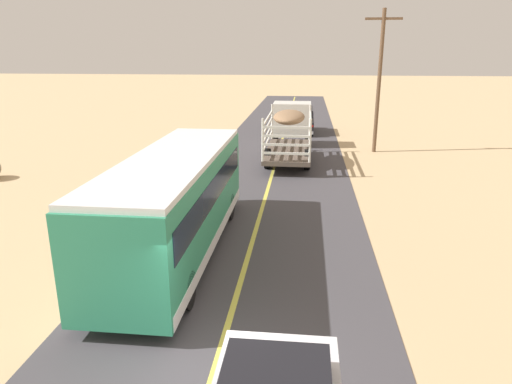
# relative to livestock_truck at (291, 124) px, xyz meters

# --- Properties ---
(ground_plane) EXTENTS (240.00, 240.00, 0.00)m
(ground_plane) POSITION_rel_livestock_truck_xyz_m (-0.73, -21.73, -1.79)
(ground_plane) COLOR tan
(road_surface) EXTENTS (8.00, 120.00, 0.02)m
(road_surface) POSITION_rel_livestock_truck_xyz_m (-0.73, -21.73, -1.78)
(road_surface) COLOR #423F44
(road_surface) RESTS_ON ground
(road_centre_line) EXTENTS (0.16, 117.60, 0.00)m
(road_centre_line) POSITION_rel_livestock_truck_xyz_m (-0.73, -21.73, -1.77)
(road_centre_line) COLOR #D8CC4C
(road_centre_line) RESTS_ON road_surface
(livestock_truck) EXTENTS (2.53, 9.70, 3.02)m
(livestock_truck) POSITION_rel_livestock_truck_xyz_m (0.00, 0.00, 0.00)
(livestock_truck) COLOR silver
(livestock_truck) RESTS_ON road_surface
(bus) EXTENTS (2.54, 10.00, 3.21)m
(bus) POSITION_rel_livestock_truck_xyz_m (-3.00, -15.94, -0.04)
(bus) COLOR #2D8C66
(bus) RESTS_ON road_surface
(car_far) EXTENTS (1.90, 4.62, 1.93)m
(car_far) POSITION_rel_livestock_truck_xyz_m (0.60, 7.41, -0.70)
(car_far) COLOR black
(car_far) RESTS_ON road_surface
(power_pole_mid) EXTENTS (2.20, 0.24, 8.68)m
(power_pole_mid) POSITION_rel_livestock_truck_xyz_m (5.37, 0.65, 2.85)
(power_pole_mid) COLOR brown
(power_pole_mid) RESTS_ON ground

